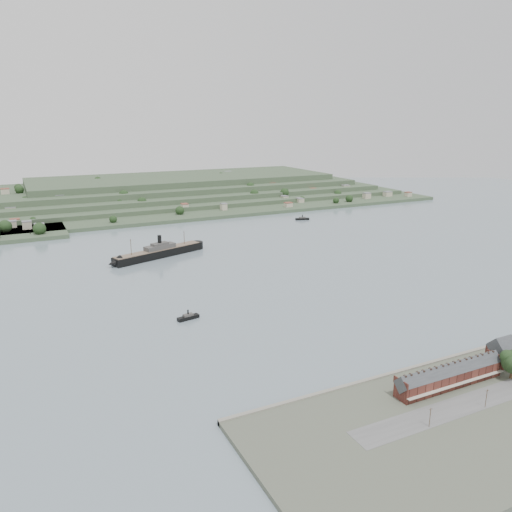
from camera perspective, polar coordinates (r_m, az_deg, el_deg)
name	(u,v)px	position (r m, az deg, el deg)	size (l,w,h in m)	color
ground	(281,279)	(367.76, 2.93, -2.65)	(1400.00, 1400.00, 0.00)	slate
near_shore	(501,403)	(236.37, 26.23, -14.85)	(220.00, 80.00, 2.60)	#4C5142
terrace_row	(450,375)	(236.79, 21.25, -12.60)	(55.60, 9.80, 11.07)	#3F1B16
gabled_building	(502,352)	(265.23, 26.26, -9.77)	(10.40, 10.18, 14.09)	#3F1B16
far_peninsula	(166,192)	(733.15, -10.23, 7.17)	(760.00, 309.00, 30.00)	#33462F
steamship	(156,253)	(430.70, -11.34, 0.34)	(91.06, 39.36, 22.58)	black
tugboat	(188,317)	(297.66, -7.76, -6.93)	(13.70, 5.81, 5.98)	black
ferry_west	(31,236)	(542.19, -24.36, 2.05)	(16.09, 8.60, 5.82)	black
ferry_east	(302,219)	(585.76, 5.32, 4.27)	(16.64, 8.73, 6.01)	black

